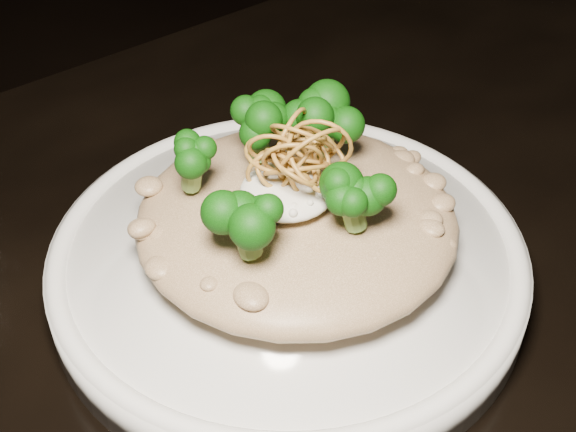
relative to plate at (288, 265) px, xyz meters
name	(u,v)px	position (x,y,z in m)	size (l,w,h in m)	color
plate	(288,265)	(0.00, 0.00, 0.00)	(0.29, 0.29, 0.03)	silver
risotto	(297,219)	(0.01, 0.00, 0.04)	(0.19, 0.19, 0.04)	brown
broccoli	(287,160)	(0.00, 0.00, 0.08)	(0.14, 0.14, 0.05)	black
cheese	(287,191)	(-0.01, -0.01, 0.06)	(0.05, 0.05, 0.02)	white
shallots	(298,145)	(0.00, 0.00, 0.09)	(0.06, 0.06, 0.04)	brown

